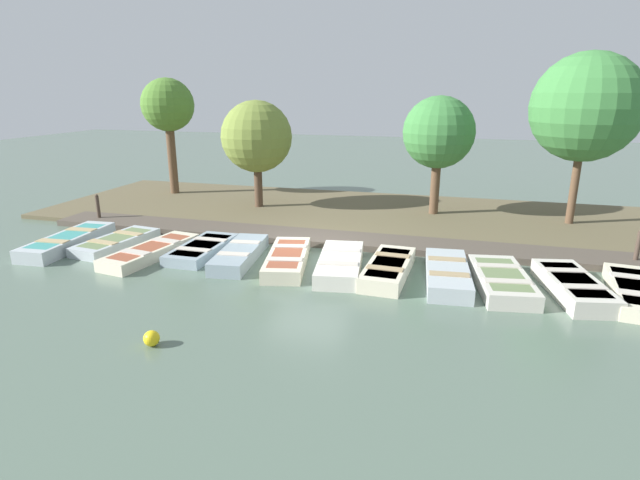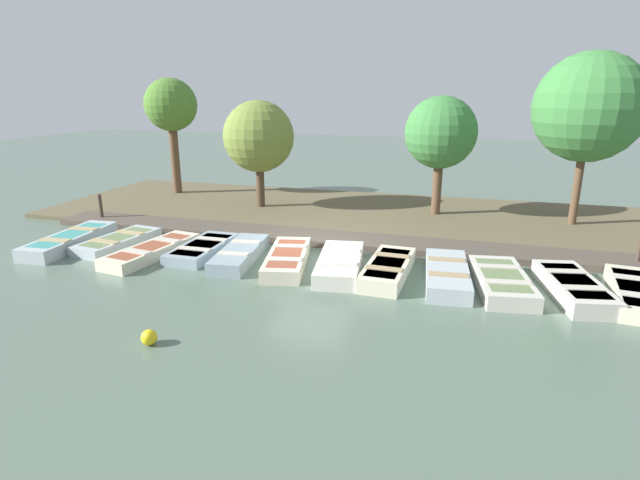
# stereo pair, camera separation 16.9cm
# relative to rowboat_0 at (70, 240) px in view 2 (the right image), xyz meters

# --- Properties ---
(ground_plane) EXTENTS (80.00, 80.00, 0.00)m
(ground_plane) POSITION_rel_rowboat_0_xyz_m (-1.59, 7.48, -0.21)
(ground_plane) COLOR #566B5B
(shore_bank) EXTENTS (8.00, 24.00, 0.16)m
(shore_bank) POSITION_rel_rowboat_0_xyz_m (-6.59, 7.48, -0.14)
(shore_bank) COLOR brown
(shore_bank) RESTS_ON ground_plane
(dock_walkway) EXTENTS (1.51, 19.68, 0.20)m
(dock_walkway) POSITION_rel_rowboat_0_xyz_m (-2.84, 7.48, -0.11)
(dock_walkway) COLOR #51473D
(dock_walkway) RESTS_ON ground_plane
(rowboat_0) EXTENTS (3.58, 1.29, 0.43)m
(rowboat_0) POSITION_rel_rowboat_0_xyz_m (0.00, 0.00, 0.00)
(rowboat_0) COLOR #B2BCC1
(rowboat_0) RESTS_ON ground_plane
(rowboat_1) EXTENTS (2.99, 1.46, 0.33)m
(rowboat_1) POSITION_rel_rowboat_0_xyz_m (-0.47, 1.43, -0.05)
(rowboat_1) COLOR #B2BCC1
(rowboat_1) RESTS_ON ground_plane
(rowboat_2) EXTENTS (3.45, 1.51, 0.36)m
(rowboat_2) POSITION_rel_rowboat_0_xyz_m (0.11, 3.09, -0.04)
(rowboat_2) COLOR beige
(rowboat_2) RESTS_ON ground_plane
(rowboat_3) EXTENTS (2.81, 1.17, 0.33)m
(rowboat_3) POSITION_rel_rowboat_0_xyz_m (-0.56, 4.43, -0.05)
(rowboat_3) COLOR #8C9EA8
(rowboat_3) RESTS_ON ground_plane
(rowboat_4) EXTENTS (3.15, 1.33, 0.41)m
(rowboat_4) POSITION_rel_rowboat_0_xyz_m (-0.32, 5.78, -0.01)
(rowboat_4) COLOR #8C9EA8
(rowboat_4) RESTS_ON ground_plane
(rowboat_5) EXTENTS (3.30, 1.68, 0.41)m
(rowboat_5) POSITION_rel_rowboat_0_xyz_m (-0.28, 7.27, -0.01)
(rowboat_5) COLOR beige
(rowboat_5) RESTS_ON ground_plane
(rowboat_6) EXTENTS (3.20, 1.57, 0.44)m
(rowboat_6) POSITION_rel_rowboat_0_xyz_m (-0.24, 8.83, 0.01)
(rowboat_6) COLOR silver
(rowboat_6) RESTS_ON ground_plane
(rowboat_7) EXTENTS (3.03, 1.16, 0.43)m
(rowboat_7) POSITION_rel_rowboat_0_xyz_m (-0.23, 10.17, -0.00)
(rowboat_7) COLOR beige
(rowboat_7) RESTS_ON ground_plane
(rowboat_8) EXTENTS (3.18, 1.33, 0.44)m
(rowboat_8) POSITION_rel_rowboat_0_xyz_m (-0.23, 11.72, 0.00)
(rowboat_8) COLOR #B2BCC1
(rowboat_8) RESTS_ON ground_plane
(rowboat_9) EXTENTS (3.08, 1.64, 0.42)m
(rowboat_9) POSITION_rel_rowboat_0_xyz_m (-0.15, 13.06, -0.01)
(rowboat_9) COLOR beige
(rowboat_9) RESTS_ON ground_plane
(rowboat_10) EXTENTS (3.07, 1.63, 0.44)m
(rowboat_10) POSITION_rel_rowboat_0_xyz_m (-0.18, 14.71, 0.01)
(rowboat_10) COLOR beige
(rowboat_10) RESTS_ON ground_plane
(rowboat_11) EXTENTS (3.26, 1.39, 0.37)m
(rowboat_11) POSITION_rel_rowboat_0_xyz_m (-0.31, 16.09, -0.03)
(rowboat_11) COLOR beige
(rowboat_11) RESTS_ON ground_plane
(mooring_post_near) EXTENTS (0.13, 0.13, 1.09)m
(mooring_post_near) POSITION_rel_rowboat_0_xyz_m (-2.88, -1.13, 0.34)
(mooring_post_near) COLOR #47382D
(mooring_post_near) RESTS_ON ground_plane
(mooring_post_far) EXTENTS (0.13, 0.13, 1.09)m
(mooring_post_far) POSITION_rel_rowboat_0_xyz_m (-2.88, 16.83, 0.34)
(mooring_post_far) COLOR #47382D
(mooring_post_far) RESTS_ON ground_plane
(buoy) EXTENTS (0.32, 0.32, 0.32)m
(buoy) POSITION_rel_rowboat_0_xyz_m (4.85, 6.25, -0.06)
(buoy) COLOR yellow
(buoy) RESTS_ON ground_plane
(park_tree_far_left) EXTENTS (2.35, 2.35, 5.35)m
(park_tree_far_left) POSITION_rel_rowboat_0_xyz_m (-8.03, -1.04, 3.86)
(park_tree_far_left) COLOR brown
(park_tree_far_left) RESTS_ON ground_plane
(park_tree_left) EXTENTS (2.85, 2.85, 4.45)m
(park_tree_left) POSITION_rel_rowboat_0_xyz_m (-6.46, 3.87, 2.79)
(park_tree_left) COLOR #4C3828
(park_tree_left) RESTS_ON ground_plane
(park_tree_center) EXTENTS (2.70, 2.70, 4.63)m
(park_tree_center) POSITION_rel_rowboat_0_xyz_m (-7.19, 10.95, 3.04)
(park_tree_center) COLOR brown
(park_tree_center) RESTS_ON ground_plane
(park_tree_right) EXTENTS (3.70, 3.70, 6.10)m
(park_tree_right) POSITION_rel_rowboat_0_xyz_m (-7.00, 15.82, 4.02)
(park_tree_right) COLOR brown
(park_tree_right) RESTS_ON ground_plane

